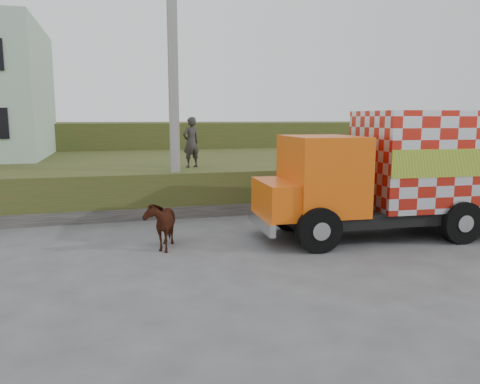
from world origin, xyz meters
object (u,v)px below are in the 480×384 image
object	(u,v)px
utility_pole	(174,94)
pedestrian	(191,142)
cargo_truck	(410,172)
cow	(161,224)

from	to	relation	value
utility_pole	pedestrian	distance (m)	2.25
cargo_truck	cow	size ratio (longest dim) A/B	5.29
cow	pedestrian	bearing A→B (deg)	85.13
utility_pole	pedestrian	xyz separation A→B (m)	(0.77, 1.31, -1.65)
cargo_truck	cow	distance (m)	7.08
utility_pole	cow	size ratio (longest dim) A/B	5.31
cargo_truck	pedestrian	world-z (taller)	cargo_truck
utility_pole	cargo_truck	world-z (taller)	utility_pole
utility_pole	pedestrian	world-z (taller)	utility_pole
utility_pole	cargo_truck	xyz separation A→B (m)	(6.05, -4.39, -2.27)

